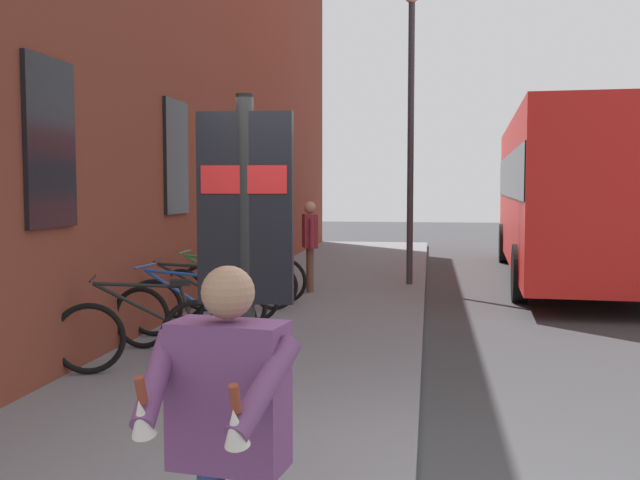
{
  "coord_description": "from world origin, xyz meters",
  "views": [
    {
      "loc": [
        -4.57,
        -0.07,
        2.0
      ],
      "look_at": [
        2.65,
        1.0,
        1.46
      ],
      "focal_mm": 41.54,
      "sensor_mm": 36.0,
      "label": 1
    }
  ],
  "objects_px": {
    "bicycle_end_of_row": "(256,277)",
    "bicycle_far_end": "(197,305)",
    "bicycle_mid_rack": "(184,317)",
    "city_bus": "(570,189)",
    "bicycle_beside_lamp": "(144,334)",
    "street_lamp": "(411,112)",
    "tourist_with_hotdogs": "(227,419)",
    "transit_info_sign": "(246,235)",
    "pedestrian_crossing_street": "(310,237)",
    "bicycle_nearest_sign": "(219,293)",
    "bicycle_under_window": "(240,285)"
  },
  "relations": [
    {
      "from": "bicycle_mid_rack",
      "to": "bicycle_under_window",
      "type": "relative_size",
      "value": 1.02
    },
    {
      "from": "bicycle_far_end",
      "to": "street_lamp",
      "type": "relative_size",
      "value": 0.32
    },
    {
      "from": "bicycle_under_window",
      "to": "bicycle_nearest_sign",
      "type": "bearing_deg",
      "value": 175.23
    },
    {
      "from": "bicycle_beside_lamp",
      "to": "bicycle_under_window",
      "type": "bearing_deg",
      "value": -0.46
    },
    {
      "from": "tourist_with_hotdogs",
      "to": "street_lamp",
      "type": "xyz_separation_m",
      "value": [
        11.42,
        -0.4,
        2.29
      ]
    },
    {
      "from": "transit_info_sign",
      "to": "tourist_with_hotdogs",
      "type": "relative_size",
      "value": 1.53
    },
    {
      "from": "bicycle_mid_rack",
      "to": "street_lamp",
      "type": "height_order",
      "value": "street_lamp"
    },
    {
      "from": "tourist_with_hotdogs",
      "to": "street_lamp",
      "type": "bearing_deg",
      "value": -2.02
    },
    {
      "from": "bicycle_nearest_sign",
      "to": "street_lamp",
      "type": "xyz_separation_m",
      "value": [
        4.31,
        -2.51,
        2.87
      ]
    },
    {
      "from": "bicycle_end_of_row",
      "to": "transit_info_sign",
      "type": "bearing_deg",
      "value": -167.05
    },
    {
      "from": "bicycle_mid_rack",
      "to": "bicycle_far_end",
      "type": "bearing_deg",
      "value": 8.2
    },
    {
      "from": "bicycle_under_window",
      "to": "bicycle_end_of_row",
      "type": "xyz_separation_m",
      "value": [
        0.94,
        -0.03,
        0.0
      ]
    },
    {
      "from": "street_lamp",
      "to": "bicycle_mid_rack",
      "type": "bearing_deg",
      "value": 158.92
    },
    {
      "from": "bicycle_mid_rack",
      "to": "city_bus",
      "type": "distance_m",
      "value": 10.11
    },
    {
      "from": "bicycle_beside_lamp",
      "to": "bicycle_far_end",
      "type": "xyz_separation_m",
      "value": [
        1.8,
        0.03,
        0.0
      ]
    },
    {
      "from": "bicycle_beside_lamp",
      "to": "street_lamp",
      "type": "height_order",
      "value": "street_lamp"
    },
    {
      "from": "bicycle_under_window",
      "to": "pedestrian_crossing_street",
      "type": "height_order",
      "value": "pedestrian_crossing_street"
    },
    {
      "from": "bicycle_beside_lamp",
      "to": "bicycle_far_end",
      "type": "relative_size",
      "value": 0.97
    },
    {
      "from": "bicycle_under_window",
      "to": "bicycle_far_end",
      "type": "bearing_deg",
      "value": 178.34
    },
    {
      "from": "transit_info_sign",
      "to": "pedestrian_crossing_street",
      "type": "distance_m",
      "value": 8.8
    },
    {
      "from": "transit_info_sign",
      "to": "bicycle_under_window",
      "type": "bearing_deg",
      "value": 14.98
    },
    {
      "from": "bicycle_beside_lamp",
      "to": "transit_info_sign",
      "type": "bearing_deg",
      "value": -148.19
    },
    {
      "from": "bicycle_beside_lamp",
      "to": "transit_info_sign",
      "type": "relative_size",
      "value": 0.7
    },
    {
      "from": "bicycle_far_end",
      "to": "city_bus",
      "type": "height_order",
      "value": "city_bus"
    },
    {
      "from": "city_bus",
      "to": "street_lamp",
      "type": "relative_size",
      "value": 1.92
    },
    {
      "from": "tourist_with_hotdogs",
      "to": "bicycle_end_of_row",
      "type": "bearing_deg",
      "value": 12.66
    },
    {
      "from": "bicycle_beside_lamp",
      "to": "bicycle_end_of_row",
      "type": "height_order",
      "value": "same"
    },
    {
      "from": "bicycle_beside_lamp",
      "to": "street_lamp",
      "type": "bearing_deg",
      "value": -19.1
    },
    {
      "from": "bicycle_end_of_row",
      "to": "bicycle_far_end",
      "type": "bearing_deg",
      "value": 178.24
    },
    {
      "from": "bicycle_end_of_row",
      "to": "bicycle_under_window",
      "type": "bearing_deg",
      "value": 178.05
    },
    {
      "from": "bicycle_beside_lamp",
      "to": "city_bus",
      "type": "height_order",
      "value": "city_bus"
    },
    {
      "from": "bicycle_nearest_sign",
      "to": "transit_info_sign",
      "type": "distance_m",
      "value": 6.11
    },
    {
      "from": "bicycle_beside_lamp",
      "to": "city_bus",
      "type": "distance_m",
      "value": 10.96
    },
    {
      "from": "bicycle_mid_rack",
      "to": "bicycle_end_of_row",
      "type": "distance_m",
      "value": 3.66
    },
    {
      "from": "bicycle_nearest_sign",
      "to": "bicycle_under_window",
      "type": "distance_m",
      "value": 0.88
    },
    {
      "from": "bicycle_far_end",
      "to": "bicycle_under_window",
      "type": "xyz_separation_m",
      "value": [
        1.9,
        -0.05,
        0.0
      ]
    },
    {
      "from": "bicycle_far_end",
      "to": "bicycle_nearest_sign",
      "type": "bearing_deg",
      "value": 1.05
    },
    {
      "from": "bicycle_nearest_sign",
      "to": "transit_info_sign",
      "type": "xyz_separation_m",
      "value": [
        -5.7,
        -1.84,
        1.21
      ]
    },
    {
      "from": "tourist_with_hotdogs",
      "to": "bicycle_mid_rack",
      "type": "bearing_deg",
      "value": 20.56
    },
    {
      "from": "bicycle_far_end",
      "to": "bicycle_end_of_row",
      "type": "height_order",
      "value": "same"
    },
    {
      "from": "transit_info_sign",
      "to": "street_lamp",
      "type": "distance_m",
      "value": 10.18
    },
    {
      "from": "bicycle_mid_rack",
      "to": "bicycle_nearest_sign",
      "type": "bearing_deg",
      "value": 4.29
    },
    {
      "from": "city_bus",
      "to": "street_lamp",
      "type": "bearing_deg",
      "value": 122.32
    },
    {
      "from": "bicycle_under_window",
      "to": "city_bus",
      "type": "bearing_deg",
      "value": -46.12
    },
    {
      "from": "transit_info_sign",
      "to": "bicycle_beside_lamp",
      "type": "bearing_deg",
      "value": 31.81
    },
    {
      "from": "city_bus",
      "to": "bicycle_far_end",
      "type": "bearing_deg",
      "value": 142.0
    },
    {
      "from": "pedestrian_crossing_street",
      "to": "tourist_with_hotdogs",
      "type": "bearing_deg",
      "value": -172.59
    },
    {
      "from": "city_bus",
      "to": "pedestrian_crossing_street",
      "type": "height_order",
      "value": "city_bus"
    },
    {
      "from": "street_lamp",
      "to": "transit_info_sign",
      "type": "bearing_deg",
      "value": 176.14
    },
    {
      "from": "bicycle_mid_rack",
      "to": "tourist_with_hotdogs",
      "type": "xyz_separation_m",
      "value": [
        -5.26,
        -1.97,
        0.58
      ]
    }
  ]
}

